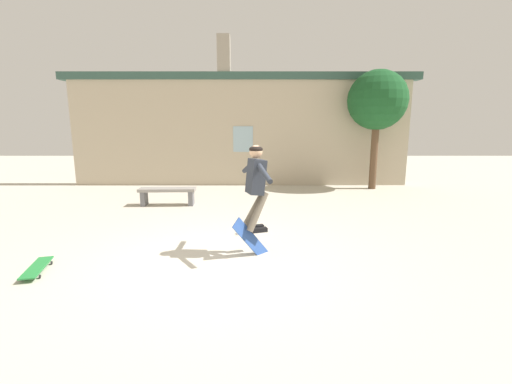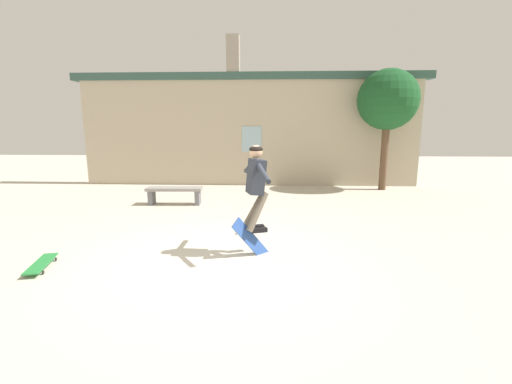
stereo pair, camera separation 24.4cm
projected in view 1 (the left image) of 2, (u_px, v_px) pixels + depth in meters
The scene contains 7 objects.
ground_plane at pixel (221, 259), 5.50m from camera, with size 40.00×40.00×0.00m, color beige.
building_backdrop at pixel (240, 128), 12.29m from camera, with size 12.61×0.52×5.19m.
tree_right at pixel (378, 101), 11.26m from camera, with size 1.95×1.95×3.94m.
park_bench at pixel (168, 193), 9.23m from camera, with size 1.52×0.47×0.47m.
skater at pixel (256, 181), 5.51m from camera, with size 0.50×1.28×1.41m.
skateboard_flipping at pixel (251, 240), 5.61m from camera, with size 0.60×0.43×0.81m.
skateboard_resting at pixel (37, 267), 5.01m from camera, with size 0.41×0.85×0.08m.
Camera 1 is at (0.56, -5.20, 2.10)m, focal length 24.00 mm.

